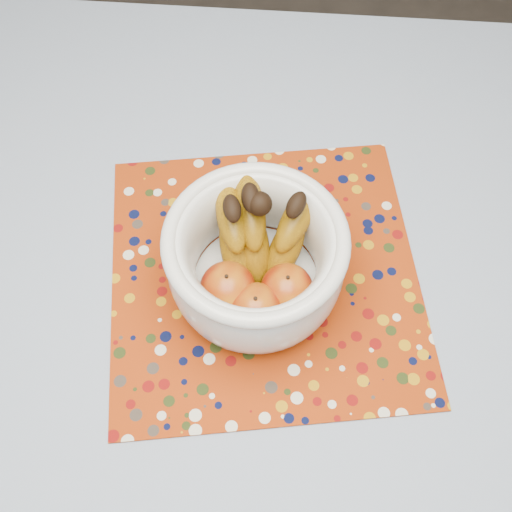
# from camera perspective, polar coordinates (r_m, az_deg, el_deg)

# --- Properties ---
(table) EXTENTS (1.20, 1.20, 0.75)m
(table) POSITION_cam_1_polar(r_m,az_deg,el_deg) (0.92, -1.60, -8.91)
(table) COLOR brown
(table) RESTS_ON ground
(tablecloth) EXTENTS (1.32, 1.32, 0.01)m
(tablecloth) POSITION_cam_1_polar(r_m,az_deg,el_deg) (0.85, -1.73, -7.02)
(tablecloth) COLOR slate
(tablecloth) RESTS_ON table
(placemat) EXTENTS (0.51, 0.51, 0.00)m
(placemat) POSITION_cam_1_polar(r_m,az_deg,el_deg) (0.88, 0.82, -1.75)
(placemat) COLOR #8D2A07
(placemat) RESTS_ON tablecloth
(fruit_bowl) EXTENTS (0.24, 0.24, 0.17)m
(fruit_bowl) POSITION_cam_1_polar(r_m,az_deg,el_deg) (0.80, 0.12, 0.12)
(fruit_bowl) COLOR silver
(fruit_bowl) RESTS_ON placemat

